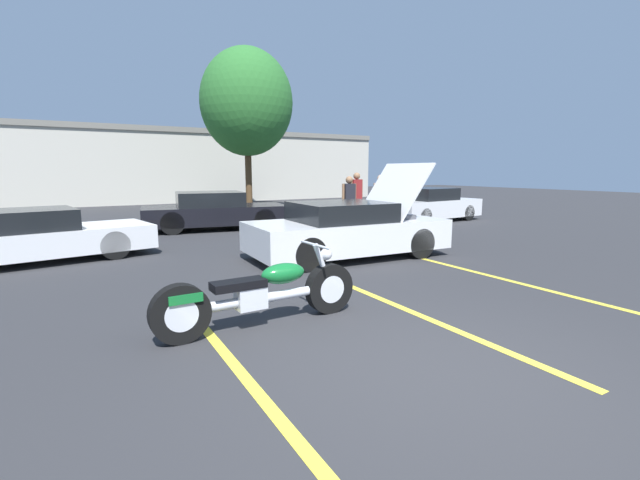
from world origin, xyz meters
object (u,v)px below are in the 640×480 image
Objects in this scene: parked_car_right_row at (429,205)px; spectator_near_motorcycle at (349,199)px; parked_car_mid_row at (215,211)px; tree_background at (247,103)px; spectator_midground at (357,193)px; parked_car_left_row at (25,238)px; spectator_by_show_car at (381,200)px; show_car_hood_open at (348,230)px; motorcycle at (261,294)px.

spectator_near_motorcycle is (-4.34, -0.96, 0.44)m from parked_car_right_row.
parked_car_right_row is at bearing 12.47° from spectator_near_motorcycle.
tree_background is at bearing 69.28° from parked_car_mid_row.
spectator_midground is (1.31, 1.50, 0.07)m from spectator_near_motorcycle.
parked_car_left_row is 2.78× the size of spectator_by_show_car.
show_car_hood_open is 6.21m from parked_car_mid_row.
spectator_midground is at bearing 68.45° from spectator_by_show_car.
spectator_by_show_car reaches higher than parked_car_mid_row.
show_car_hood_open reaches higher than parked_car_left_row.
parked_car_left_row reaches higher than motorcycle.
parked_car_right_row is (12.81, 1.59, 0.06)m from parked_car_left_row.
motorcycle is 1.48× the size of spectator_by_show_car.
tree_background is at bearing 67.90° from motorcycle.
show_car_hood_open is at bearing 40.75° from motorcycle.
motorcycle is 6.54m from parked_car_left_row.
parked_car_right_row reaches higher than parked_car_mid_row.
parked_car_left_row is (-6.20, 2.78, -0.08)m from show_car_hood_open.
spectator_by_show_car is at bearing -89.22° from tree_background.
parked_car_left_row is (-8.49, -9.68, -4.62)m from tree_background.
tree_background is at bearing 90.78° from spectator_by_show_car.
show_car_hood_open is 7.92m from parked_car_right_row.
tree_background is at bearing 99.69° from spectator_midground.
show_car_hood_open is 6.09m from spectator_midground.
tree_background is 4.43× the size of spectator_near_motorcycle.
parked_car_left_row is (-2.90, 5.86, 0.13)m from motorcycle.
spectator_by_show_car is at bearing -15.60° from parked_car_left_row.
show_car_hood_open is 3.18m from spectator_by_show_car.
parked_car_right_row is (6.61, 4.36, -0.02)m from show_car_hood_open.
parked_car_right_row is 4.47m from spectator_near_motorcycle.
spectator_midground is (3.58, 4.90, 0.50)m from show_car_hood_open.
parked_car_right_row is 4.83m from spectator_by_show_car.
parked_car_mid_row is (-1.27, 6.08, -0.02)m from show_car_hood_open.
parked_car_left_row is at bearing 158.19° from show_car_hood_open.
tree_background is 10.24m from parked_car_right_row.
show_car_hood_open reaches higher than parked_car_right_row.
parked_car_mid_row is at bearing 23.40° from parked_car_left_row.
show_car_hood_open is at bearing -126.15° from spectator_midground.
spectator_by_show_car is (2.43, 1.99, 0.47)m from show_car_hood_open.
tree_background is 17.18m from motorcycle.
spectator_by_show_car is 0.98× the size of spectator_midground.
show_car_hood_open is 0.88× the size of parked_car_left_row.
parked_car_mid_row is 4.46m from spectator_near_motorcycle.
parked_car_mid_row is 5.54m from spectator_by_show_car.
show_car_hood_open is 4.11m from spectator_near_motorcycle.
tree_background reaches higher than spectator_near_motorcycle.
spectator_midground reaches higher than motorcycle.
spectator_by_show_car is (5.73, 5.08, 0.67)m from motorcycle.
show_car_hood_open reaches higher than motorcycle.
show_car_hood_open is at bearing -34.51° from parked_car_left_row.
show_car_hood_open reaches higher than spectator_midground.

